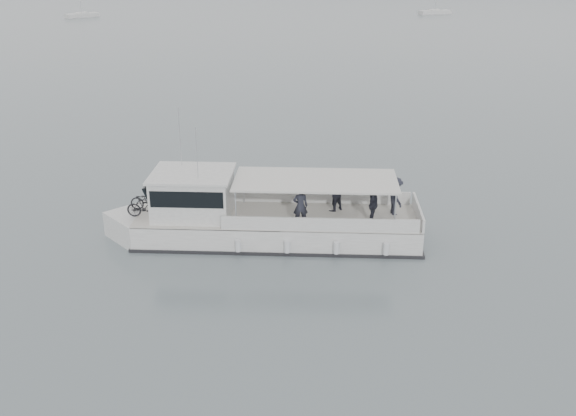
% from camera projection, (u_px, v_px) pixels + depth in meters
% --- Properties ---
extents(ground, '(1400.00, 1400.00, 0.00)m').
position_uv_depth(ground, '(299.00, 227.00, 30.17)').
color(ground, slate).
rests_on(ground, ground).
extents(tour_boat, '(14.05, 7.47, 5.99)m').
position_uv_depth(tour_boat, '(250.00, 219.00, 28.66)').
color(tour_boat, silver).
rests_on(tour_boat, ground).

